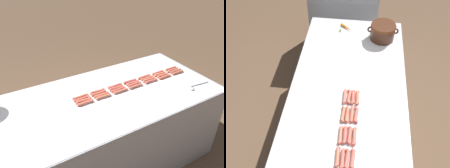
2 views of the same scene
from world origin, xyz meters
The scene contains 31 objects.
ground_plane centered at (0.00, 0.00, 0.00)m, with size 20.00×20.00×0.00m, color brown.
griddle_counter centered at (0.00, 0.00, 0.42)m, with size 1.01×2.40×0.84m.
hot_dog_0 centered at (-0.02, -1.00, 0.86)m, with size 0.03×0.16×0.03m.
hot_dog_1 centered at (-0.02, -0.81, 0.86)m, with size 0.03×0.16×0.03m.
hot_dog_2 centered at (-0.02, -0.64, 0.86)m, with size 0.03×0.16×0.03m.
hot_dog_3 centered at (-0.02, -0.45, 0.86)m, with size 0.03×0.16×0.03m.
hot_dog_4 centered at (-0.02, -0.28, 0.86)m, with size 0.03×0.16×0.03m.
hot_dog_5 centered at (-0.02, -0.09, 0.86)m, with size 0.04×0.16×0.03m.
hot_dog_6 centered at (-0.02, 0.09, 0.86)m, with size 0.03×0.16×0.03m.
hot_dog_7 centered at (0.02, -1.00, 0.86)m, with size 0.03×0.16×0.03m.
hot_dog_8 centered at (0.02, -0.82, 0.86)m, with size 0.04×0.16×0.03m.
hot_dog_9 centered at (0.02, -0.63, 0.86)m, with size 0.03×0.16×0.03m.
hot_dog_10 centered at (0.02, -0.46, 0.86)m, with size 0.03×0.16×0.03m.
hot_dog_11 centered at (0.02, -0.27, 0.86)m, with size 0.03×0.16×0.03m.
hot_dog_12 centered at (0.02, -0.09, 0.86)m, with size 0.03×0.16×0.03m.
hot_dog_13 centered at (0.02, 0.09, 0.86)m, with size 0.04×0.16×0.03m.
hot_dog_14 centered at (0.05, -0.99, 0.86)m, with size 0.03×0.16×0.03m.
hot_dog_15 centered at (0.05, -0.81, 0.86)m, with size 0.04×0.16×0.03m.
hot_dog_16 centered at (0.05, -0.64, 0.86)m, with size 0.03×0.16×0.03m.
hot_dog_17 centered at (0.05, -0.45, 0.86)m, with size 0.04×0.16×0.03m.
hot_dog_18 centered at (0.05, -0.27, 0.86)m, with size 0.03×0.16×0.03m.
hot_dog_19 centered at (0.05, -0.08, 0.86)m, with size 0.03×0.16×0.03m.
hot_dog_20 centered at (0.05, 0.09, 0.86)m, with size 0.03×0.16×0.03m.
hot_dog_21 centered at (0.09, -1.00, 0.86)m, with size 0.03×0.16×0.03m.
hot_dog_22 centered at (0.09, -0.81, 0.86)m, with size 0.03×0.16×0.03m.
hot_dog_23 centered at (0.09, -0.63, 0.86)m, with size 0.03×0.16×0.03m.
hot_dog_24 centered at (0.09, -0.45, 0.86)m, with size 0.03×0.16×0.03m.
hot_dog_25 centered at (0.09, -0.27, 0.86)m, with size 0.03×0.16×0.03m.
hot_dog_26 centered at (0.09, -0.09, 0.86)m, with size 0.04×0.16×0.03m.
hot_dog_27 centered at (0.09, 0.09, 0.86)m, with size 0.03×0.16×0.03m.
serving_spoon centered at (-0.30, -0.93, 0.85)m, with size 0.08×0.27×0.02m.
Camera 1 is at (-1.50, 0.69, 2.01)m, focal length 36.36 mm.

